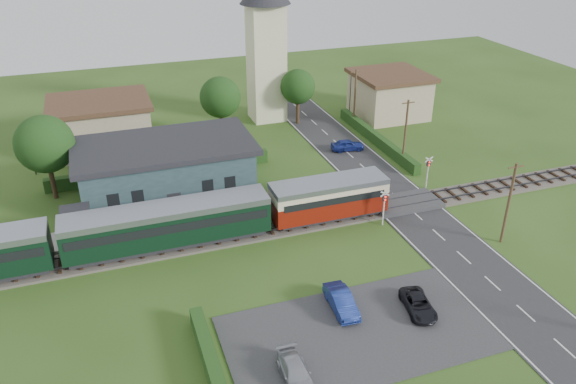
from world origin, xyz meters
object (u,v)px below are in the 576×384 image
object	(u,v)px
equipment_hut	(77,224)
car_park_dark	(418,304)
church_tower	(266,37)
car_on_road	(347,145)
pedestrian_near	(236,205)
pedestrian_far	(104,224)
crossing_signal_far	(428,168)
house_east	(389,94)
crossing_signal_near	(384,203)
car_park_blue	(341,301)
train	(126,231)
house_west	(101,124)
station_building	(166,169)
car_park_silver	(296,373)

from	to	relation	value
equipment_hut	car_park_dark	size ratio (longest dim) A/B	0.70
equipment_hut	church_tower	size ratio (longest dim) A/B	0.14
car_on_road	car_park_dark	world-z (taller)	car_on_road
pedestrian_near	pedestrian_far	size ratio (longest dim) A/B	0.99
church_tower	car_on_road	size ratio (longest dim) A/B	4.86
crossing_signal_far	pedestrian_far	bearing A→B (deg)	178.34
house_east	pedestrian_far	size ratio (longest dim) A/B	5.51
crossing_signal_near	car_park_blue	world-z (taller)	crossing_signal_near
train	house_west	bearing A→B (deg)	91.46
equipment_hut	pedestrian_far	size ratio (longest dim) A/B	1.60
station_building	car_park_silver	size ratio (longest dim) A/B	4.14
crossing_signal_near	car_on_road	world-z (taller)	crossing_signal_near
crossing_signal_near	car_on_road	size ratio (longest dim) A/B	0.90
house_west	crossing_signal_near	size ratio (longest dim) A/B	3.30
train	house_east	xyz separation A→B (m)	(34.41, 22.00, 0.62)
equipment_hut	car_park_blue	xyz separation A→B (m)	(16.47, -14.70, -1.03)
pedestrian_far	house_east	bearing A→B (deg)	-59.75
pedestrian_far	train	bearing A→B (deg)	-151.11
house_west	pedestrian_near	xyz separation A→B (m)	(9.91, -20.10, -1.55)
train	car_park_blue	size ratio (longest dim) A/B	11.10
station_building	house_west	distance (m)	14.87
station_building	car_park_dark	xyz separation A→B (m)	(13.27, -22.37, -2.11)
house_west	crossing_signal_near	distance (m)	33.22
equipment_hut	train	world-z (taller)	train
church_tower	car_park_silver	world-z (taller)	church_tower
station_building	equipment_hut	bearing A→B (deg)	-144.08
church_tower	car_park_silver	xyz separation A→B (m)	(-11.60, -42.50, -9.58)
church_tower	house_west	xyz separation A→B (m)	(-20.00, -3.00, -7.43)
car_on_road	pedestrian_far	distance (m)	28.07
car_on_road	car_park_dark	size ratio (longest dim) A/B	0.99
crossing_signal_far	car_park_dark	bearing A→B (deg)	-123.22
pedestrian_near	station_building	bearing A→B (deg)	-69.50
train	car_park_dark	size ratio (longest dim) A/B	11.84
house_east	pedestrian_far	distance (m)	40.63
train	station_building	bearing A→B (deg)	63.86
church_tower	car_on_road	distance (m)	16.84
car_on_road	train	bearing A→B (deg)	125.79
station_building	house_east	xyz separation A→B (m)	(30.00, 13.01, 0.10)
car_park_silver	pedestrian_far	world-z (taller)	pedestrian_far
station_building	car_park_blue	bearing A→B (deg)	-67.55
equipment_hut	station_building	size ratio (longest dim) A/B	0.16
car_on_road	car_park_blue	distance (m)	27.33
train	church_tower	distance (m)	33.43
crossing_signal_far	car_park_dark	size ratio (longest dim) A/B	0.90
car_park_blue	station_building	bearing A→B (deg)	115.43
crossing_signal_near	crossing_signal_far	size ratio (longest dim) A/B	1.00
train	pedestrian_near	xyz separation A→B (m)	(9.32, 2.90, -0.94)
church_tower	car_on_road	xyz separation A→B (m)	(5.25, -12.84, -9.56)
train	car_park_blue	distance (m)	17.33
house_west	car_on_road	bearing A→B (deg)	-21.28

